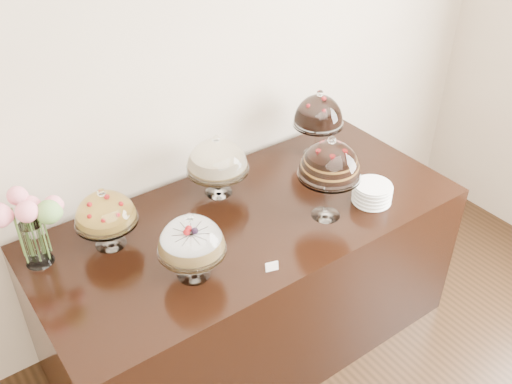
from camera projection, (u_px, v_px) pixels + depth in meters
wall_back at (135, 84)px, 2.77m from camera, size 5.00×0.04×3.00m
display_counter at (251, 281)px, 3.15m from camera, size 2.20×1.00×0.90m
cake_stand_sugar_sponge at (191, 239)px, 2.42m from camera, size 0.30×0.30×0.34m
cake_stand_choco_layer at (330, 162)px, 2.72m from camera, size 0.31×0.31×0.46m
cake_stand_cheesecake at (217, 158)px, 2.94m from camera, size 0.33×0.33×0.35m
cake_stand_dark_choco at (319, 113)px, 3.24m from camera, size 0.29×0.29×0.41m
cake_stand_fruit_tart at (105, 211)px, 2.61m from camera, size 0.29×0.29×0.32m
flower_vase at (27, 220)px, 2.46m from camera, size 0.32×0.27×0.40m
plate_stack at (372, 193)px, 2.97m from camera, size 0.20×0.20×0.10m
price_card_left at (272, 266)px, 2.55m from camera, size 0.06×0.03×0.04m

